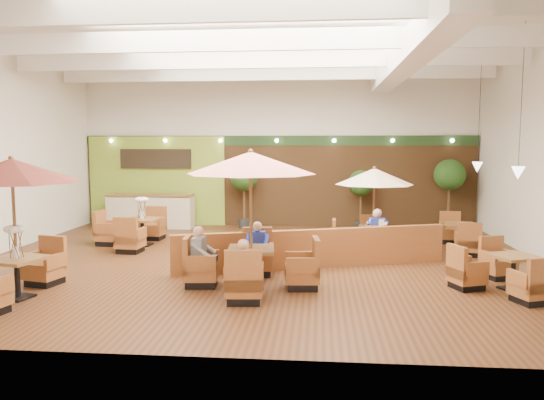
# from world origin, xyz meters

# --- Properties ---
(room) EXTENTS (14.04, 14.00, 5.52)m
(room) POSITION_xyz_m (0.25, 1.22, 3.63)
(room) COLOR #381E0F
(room) RESTS_ON ground
(service_counter) EXTENTS (3.00, 0.75, 1.18)m
(service_counter) POSITION_xyz_m (-4.40, 5.10, 0.58)
(service_counter) COLOR beige
(service_counter) RESTS_ON ground
(booth_divider) EXTENTS (6.38, 2.35, 0.93)m
(booth_divider) POSITION_xyz_m (1.38, -0.56, 0.46)
(booth_divider) COLOR brown
(booth_divider) RESTS_ON ground
(table_0) EXTENTS (2.51, 2.76, 2.72)m
(table_0) POSITION_xyz_m (-4.19, -3.56, 2.05)
(table_0) COLOR brown
(table_0) RESTS_ON ground
(table_1) EXTENTS (2.81, 2.81, 2.83)m
(table_1) POSITION_xyz_m (0.13, -2.38, 1.91)
(table_1) COLOR brown
(table_1) RESTS_ON ground
(table_2) EXTENTS (2.20, 2.26, 2.32)m
(table_2) POSITION_xyz_m (2.95, 1.72, 1.69)
(table_2) COLOR brown
(table_2) RESTS_ON ground
(table_3) EXTENTS (1.84, 2.71, 1.57)m
(table_3) POSITION_xyz_m (-3.85, 1.80, 0.46)
(table_3) COLOR brown
(table_3) RESTS_ON ground
(table_4) EXTENTS (1.81, 2.57, 0.91)m
(table_4) POSITION_xyz_m (5.13, -2.12, 0.34)
(table_4) COLOR brown
(table_4) RESTS_ON ground
(table_5) EXTENTS (0.92, 2.50, 0.92)m
(table_5) POSITION_xyz_m (5.40, 2.11, 0.35)
(table_5) COLOR brown
(table_5) RESTS_ON ground
(topiary_0) EXTENTS (0.99, 0.99, 2.30)m
(topiary_0) POSITION_xyz_m (-1.11, 5.30, 1.71)
(topiary_0) COLOR black
(topiary_0) RESTS_ON ground
(topiary_1) EXTENTS (0.88, 0.88, 2.04)m
(topiary_1) POSITION_xyz_m (2.92, 5.30, 1.52)
(topiary_1) COLOR black
(topiary_1) RESTS_ON ground
(topiary_2) EXTENTS (1.04, 1.04, 2.42)m
(topiary_2) POSITION_xyz_m (5.86, 5.30, 1.81)
(topiary_2) COLOR black
(topiary_2) RESTS_ON ground
(diner_0) EXTENTS (0.37, 0.30, 0.74)m
(diner_0) POSITION_xyz_m (0.13, -3.41, 0.74)
(diner_0) COLOR silver
(diner_0) RESTS_ON ground
(diner_1) EXTENTS (0.36, 0.29, 0.74)m
(diner_1) POSITION_xyz_m (0.13, -1.34, 0.74)
(diner_1) COLOR navy
(diner_1) RESTS_ON ground
(diner_2) EXTENTS (0.32, 0.40, 0.79)m
(diner_2) POSITION_xyz_m (-0.90, -2.38, 0.76)
(diner_2) COLOR slate
(diner_2) RESTS_ON ground
(diner_3) EXTENTS (0.41, 0.35, 0.80)m
(diner_3) POSITION_xyz_m (3.00, 0.88, 0.76)
(diner_3) COLOR navy
(diner_3) RESTS_ON ground
(diner_4) EXTENTS (0.39, 0.32, 0.77)m
(diner_4) POSITION_xyz_m (3.00, 0.88, 0.75)
(diner_4) COLOR silver
(diner_4) RESTS_ON ground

